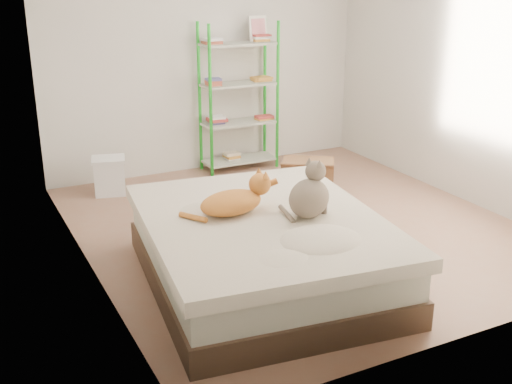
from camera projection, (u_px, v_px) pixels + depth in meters
room at (301, 87)px, 5.50m from camera, size 3.81×4.21×2.61m
bed at (262, 250)px, 4.82m from camera, size 1.93×2.30×0.54m
orange_cat at (231, 200)px, 4.73m from camera, size 0.60×0.35×0.24m
grey_cat at (309, 190)px, 4.66m from camera, size 0.46×0.42×0.42m
shelf_unit at (239, 96)px, 7.36m from camera, size 0.88×0.36×1.74m
cardboard_box at (308, 178)px, 6.67m from camera, size 0.68×0.72×0.43m
white_bin at (110, 176)px, 6.72m from camera, size 0.41×0.38×0.39m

